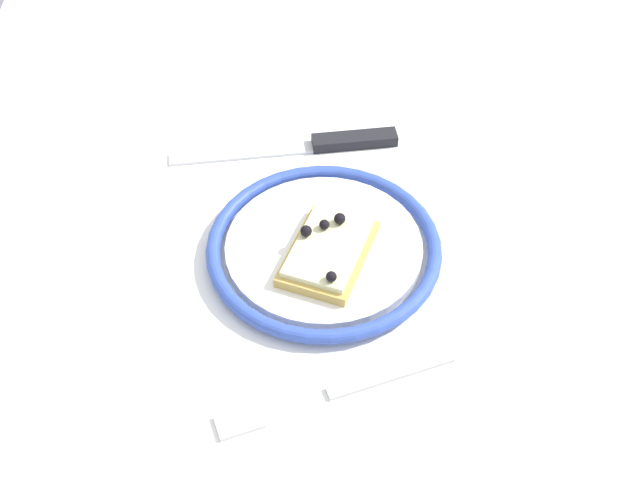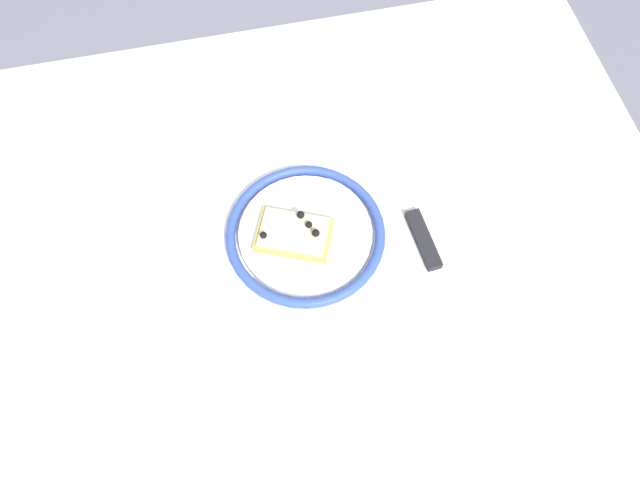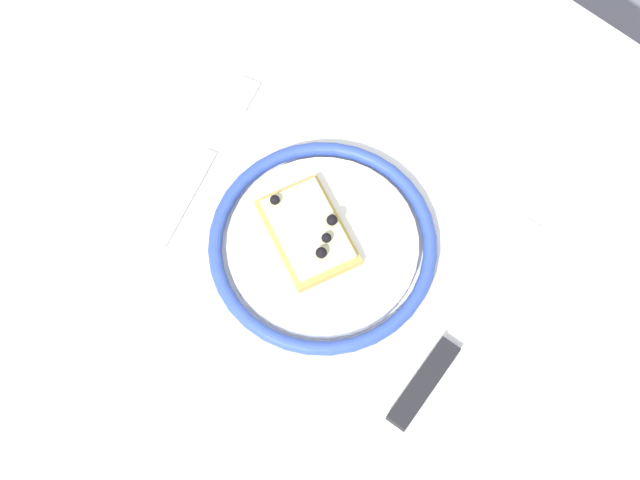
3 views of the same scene
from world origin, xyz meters
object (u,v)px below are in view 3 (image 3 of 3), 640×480
pizza_slice_near (308,231)px  fork (209,157)px  knife (444,355)px  dining_table (267,261)px  plate (323,245)px

pizza_slice_near → fork: pizza_slice_near is taller
knife → pizza_slice_near: bearing=178.2°
fork → dining_table: bearing=-14.0°
dining_table → pizza_slice_near: 0.12m
pizza_slice_near → fork: bearing=179.3°
pizza_slice_near → fork: (-0.13, 0.00, -0.02)m
dining_table → pizza_slice_near: pizza_slice_near is taller
plate → knife: (0.15, -0.01, -0.00)m
fork → pizza_slice_near: bearing=-0.7°
pizza_slice_near → fork: size_ratio=0.59×
dining_table → pizza_slice_near: size_ratio=9.94×
plate → pizza_slice_near: 0.02m
plate → fork: plate is taller
pizza_slice_near → knife: (0.17, -0.01, -0.02)m
fork → plate: bearing=0.5°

